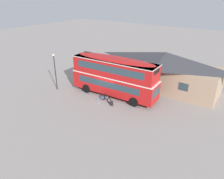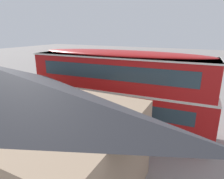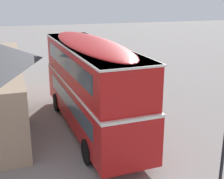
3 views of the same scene
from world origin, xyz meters
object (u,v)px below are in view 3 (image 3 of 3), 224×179
object	(u,v)px
touring_bicycle	(124,117)
backpack_on_ground	(123,111)
water_bottle_blue_sports	(138,128)
double_decker_bus	(90,81)
water_bottle_clear_plastic	(141,122)

from	to	relation	value
touring_bicycle	backpack_on_ground	bearing A→B (deg)	-18.75
backpack_on_ground	water_bottle_blue_sports	world-z (taller)	backpack_on_ground
touring_bicycle	backpack_on_ground	xyz separation A→B (m)	(1.19, -0.40, -0.08)
touring_bicycle	backpack_on_ground	size ratio (longest dim) A/B	3.08
double_decker_bus	backpack_on_ground	bearing A→B (deg)	-60.11
double_decker_bus	backpack_on_ground	xyz separation A→B (m)	(1.31, -2.28, -2.36)
double_decker_bus	backpack_on_ground	distance (m)	3.54
double_decker_bus	water_bottle_clear_plastic	bearing A→B (deg)	-93.41
touring_bicycle	water_bottle_blue_sports	xyz separation A→B (m)	(-1.03, -0.45, -0.25)
double_decker_bus	water_bottle_blue_sports	xyz separation A→B (m)	(-0.91, -2.33, -2.52)
water_bottle_clear_plastic	water_bottle_blue_sports	world-z (taller)	water_bottle_blue_sports
touring_bicycle	backpack_on_ground	world-z (taller)	touring_bicycle
backpack_on_ground	water_bottle_blue_sports	distance (m)	2.23
touring_bicycle	water_bottle_clear_plastic	world-z (taller)	touring_bicycle
backpack_on_ground	water_bottle_clear_plastic	world-z (taller)	backpack_on_ground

